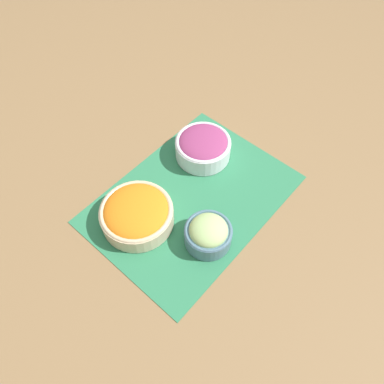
{
  "coord_description": "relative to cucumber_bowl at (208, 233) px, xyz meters",
  "views": [
    {
      "loc": [
        0.42,
        0.37,
        0.85
      ],
      "look_at": [
        0.0,
        0.0,
        0.03
      ],
      "focal_mm": 35.0,
      "sensor_mm": 36.0,
      "label": 1
    }
  ],
  "objects": [
    {
      "name": "ground_plane",
      "position": [
        -0.07,
        -0.11,
        -0.04
      ],
      "size": [
        3.0,
        3.0,
        0.0
      ],
      "primitive_type": "plane",
      "color": "olive"
    },
    {
      "name": "placemat",
      "position": [
        -0.07,
        -0.11,
        -0.04
      ],
      "size": [
        0.54,
        0.39,
        0.0
      ],
      "color": "#2D7A51",
      "rests_on": "ground_plane"
    },
    {
      "name": "cucumber_bowl",
      "position": [
        0.0,
        0.0,
        0.0
      ],
      "size": [
        0.12,
        0.12,
        0.08
      ],
      "color": "slate",
      "rests_on": "placemat"
    },
    {
      "name": "onion_bowl",
      "position": [
        -0.2,
        -0.19,
        0.0
      ],
      "size": [
        0.16,
        0.16,
        0.07
      ],
      "color": "silver",
      "rests_on": "placemat"
    },
    {
      "name": "carrot_bowl",
      "position": [
        0.08,
        -0.17,
        0.0
      ],
      "size": [
        0.19,
        0.19,
        0.07
      ],
      "color": "beige",
      "rests_on": "placemat"
    }
  ]
}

